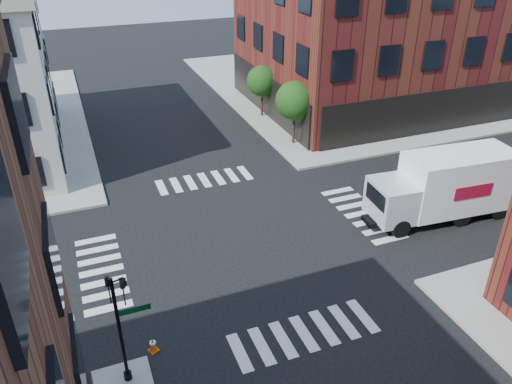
{
  "coord_description": "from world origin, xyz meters",
  "views": [
    {
      "loc": [
        -7.05,
        -19.78,
        14.46
      ],
      "look_at": [
        0.8,
        0.22,
        2.5
      ],
      "focal_mm": 35.0,
      "sensor_mm": 36.0,
      "label": 1
    }
  ],
  "objects": [
    {
      "name": "sidewalk_ne",
      "position": [
        21.0,
        21.0,
        0.07
      ],
      "size": [
        30.0,
        30.0,
        0.15
      ],
      "primitive_type": "cube",
      "color": "gray",
      "rests_on": "ground"
    },
    {
      "name": "traffic_cone",
      "position": [
        -5.7,
        -5.7,
        0.3
      ],
      "size": [
        0.44,
        0.44,
        0.62
      ],
      "rotation": [
        0.0,
        0.0,
        0.39
      ],
      "color": "#E14B0A",
      "rests_on": "ground"
    },
    {
      "name": "box_truck",
      "position": [
        10.78,
        -1.84,
        1.92
      ],
      "size": [
        8.3,
        3.06,
        3.69
      ],
      "rotation": [
        0.0,
        0.0,
        -0.08
      ],
      "color": "white",
      "rests_on": "ground"
    },
    {
      "name": "ground",
      "position": [
        0.0,
        0.0,
        0.0
      ],
      "size": [
        120.0,
        120.0,
        0.0
      ],
      "primitive_type": "plane",
      "color": "black",
      "rests_on": "ground"
    },
    {
      "name": "tree_far",
      "position": [
        7.56,
        15.98,
        2.87
      ],
      "size": [
        2.43,
        2.43,
        4.07
      ],
      "color": "black",
      "rests_on": "ground"
    },
    {
      "name": "signal_pole",
      "position": [
        -6.72,
        -6.68,
        2.86
      ],
      "size": [
        1.29,
        1.24,
        4.6
      ],
      "color": "black",
      "rests_on": "ground"
    },
    {
      "name": "tree_near",
      "position": [
        7.56,
        9.98,
        3.16
      ],
      "size": [
        2.69,
        2.69,
        4.49
      ],
      "color": "black",
      "rests_on": "ground"
    },
    {
      "name": "building_ne",
      "position": [
        20.5,
        16.0,
        6.0
      ],
      "size": [
        25.0,
        16.0,
        12.0
      ],
      "primitive_type": "cube",
      "color": "#4A1212",
      "rests_on": "ground"
    }
  ]
}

